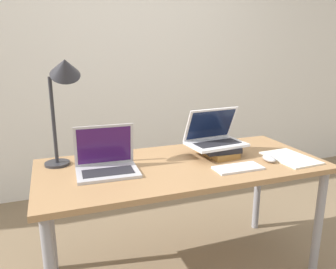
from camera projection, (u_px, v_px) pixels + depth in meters
The scene contains 9 objects.
wall_back at pixel (124, 51), 3.06m from camera, with size 8.00×0.05×2.70m.
desk at pixel (183, 175), 1.90m from camera, with size 1.63×0.73×0.73m.
laptop_left at pixel (107, 163), 1.75m from camera, with size 0.33×0.25×0.24m.
book_stack at pixel (217, 149), 2.03m from camera, with size 0.22×0.28×0.07m.
laptop_on_books at pixel (214, 137), 2.01m from camera, with size 0.36×0.26×0.22m.
wireless_keyboard at pixel (238, 168), 1.79m from camera, with size 0.27×0.12×0.01m.
mouse at pixel (269, 159), 1.91m from camera, with size 0.06×0.10×0.04m.
notepad at pixel (290, 158), 1.96m from camera, with size 0.23×0.33×0.01m.
desk_lamp at pixel (63, 81), 1.73m from camera, with size 0.23×0.20×0.63m.
Camera 1 is at (-0.69, -1.28, 1.37)m, focal length 35.00 mm.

